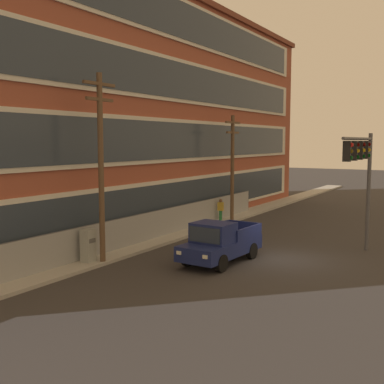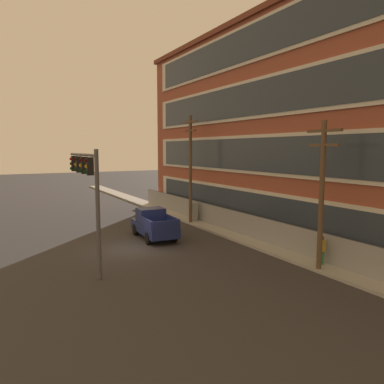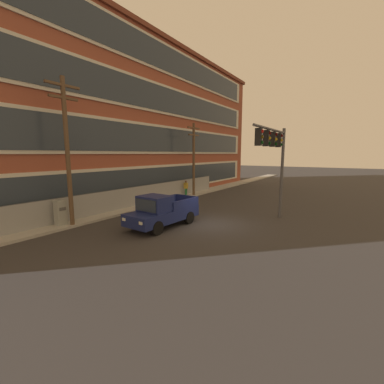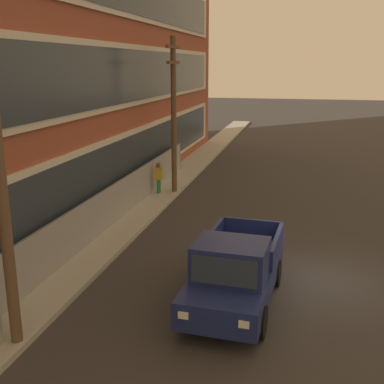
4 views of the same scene
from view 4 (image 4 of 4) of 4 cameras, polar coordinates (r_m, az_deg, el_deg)
name	(u,v)px [view 4 (image 4 of 4)]	position (r m, az deg, el deg)	size (l,w,h in m)	color
ground_plane	(322,280)	(15.33, 15.15, -10.03)	(160.00, 160.00, 0.00)	#333030
sidewalk_building_side	(89,255)	(16.74, -12.15, -7.37)	(80.00, 1.83, 0.16)	#9E9B93
brick_mill_building	(15,29)	(22.11, -20.21, 17.72)	(41.32, 8.72, 15.47)	brown
chain_link_fence	(52,250)	(15.20, -16.32, -6.66)	(30.96, 0.06, 1.77)	gray
pickup_truck_navy	(235,273)	(13.03, 5.10, -9.54)	(5.06, 2.31, 2.03)	navy
utility_pole_midblock	(174,110)	(23.45, -2.19, 9.67)	(2.14, 0.26, 7.61)	brown
pedestrian_near_cabinet	(159,177)	(23.70, -3.99, 1.81)	(0.32, 0.41, 1.69)	#236B38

